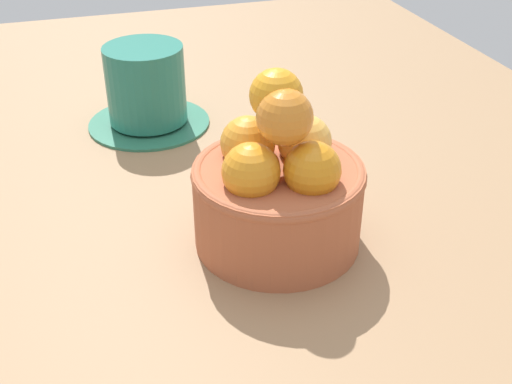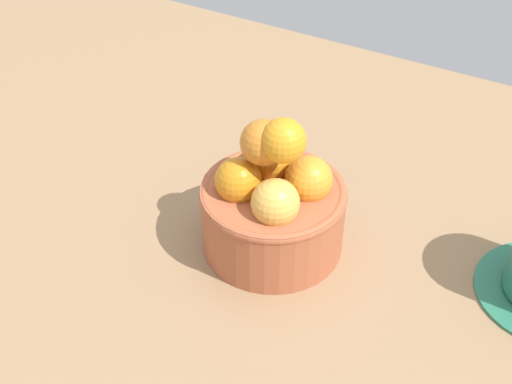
{
  "view_description": "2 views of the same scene",
  "coord_description": "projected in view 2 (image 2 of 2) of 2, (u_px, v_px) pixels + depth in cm",
  "views": [
    {
      "loc": [
        -40.07,
        14.05,
        30.98
      ],
      "look_at": [
        1.17,
        1.42,
        4.12
      ],
      "focal_mm": 45.58,
      "sensor_mm": 36.0,
      "label": 1
    },
    {
      "loc": [
        22.68,
        -42.74,
        45.58
      ],
      "look_at": [
        -0.92,
        -1.5,
        7.05
      ],
      "focal_mm": 48.92,
      "sensor_mm": 36.0,
      "label": 2
    }
  ],
  "objects": [
    {
      "name": "terracotta_bowl",
      "position": [
        273.0,
        203.0,
        0.63
      ],
      "size": [
        13.35,
        13.35,
        14.21
      ],
      "color": "#AD5938",
      "rests_on": "ground_plane"
    },
    {
      "name": "ground_plane",
      "position": [
        272.0,
        263.0,
        0.68
      ],
      "size": [
        132.57,
        81.87,
        4.99
      ],
      "primitive_type": "cube",
      "color": "#997551"
    }
  ]
}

